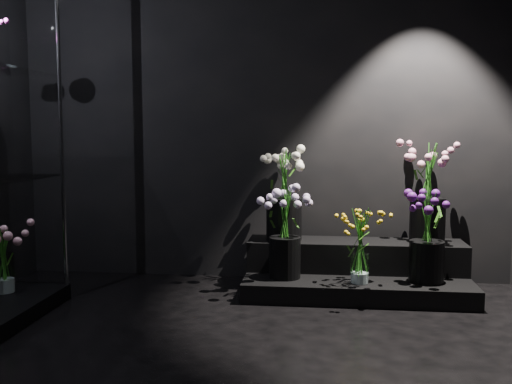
# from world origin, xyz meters

# --- Properties ---
(floor) EXTENTS (4.00, 4.00, 0.00)m
(floor) POSITION_xyz_m (0.00, 0.00, 0.00)
(floor) COLOR black
(floor) RESTS_ON ground
(wall_back) EXTENTS (4.00, 0.00, 4.00)m
(wall_back) POSITION_xyz_m (0.00, 2.00, 1.40)
(wall_back) COLOR black
(wall_back) RESTS_ON floor
(display_riser) EXTENTS (1.67, 0.74, 0.37)m
(display_riser) POSITION_xyz_m (0.76, 1.67, 0.15)
(display_riser) COLOR black
(display_riser) RESTS_ON floor
(bouquet_orange_bells) EXTENTS (0.28, 0.28, 0.53)m
(bouquet_orange_bells) POSITION_xyz_m (0.77, 1.37, 0.41)
(bouquet_orange_bells) COLOR white
(bouquet_orange_bells) RESTS_ON display_riser
(bouquet_lilac) EXTENTS (0.50, 0.50, 0.67)m
(bouquet_lilac) POSITION_xyz_m (0.22, 1.47, 0.54)
(bouquet_lilac) COLOR black
(bouquet_lilac) RESTS_ON display_riser
(bouquet_purple) EXTENTS (0.42, 0.42, 0.67)m
(bouquet_purple) POSITION_xyz_m (1.25, 1.47, 0.51)
(bouquet_purple) COLOR black
(bouquet_purple) RESTS_ON display_riser
(bouquet_cream_roses) EXTENTS (0.46, 0.46, 0.70)m
(bouquet_cream_roses) POSITION_xyz_m (0.20, 1.76, 0.76)
(bouquet_cream_roses) COLOR black
(bouquet_cream_roses) RESTS_ON display_riser
(bouquet_pink_roses) EXTENTS (0.39, 0.39, 0.76)m
(bouquet_pink_roses) POSITION_xyz_m (1.30, 1.76, 0.80)
(bouquet_pink_roses) COLOR black
(bouquet_pink_roses) RESTS_ON display_riser
(bouquet_case_base_pink) EXTENTS (0.42, 0.42, 0.48)m
(bouquet_case_base_pink) POSITION_xyz_m (-1.69, 0.96, 0.37)
(bouquet_case_base_pink) COLOR white
(bouquet_case_base_pink) RESTS_ON display_case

